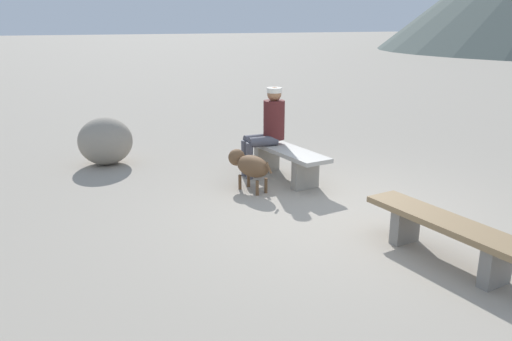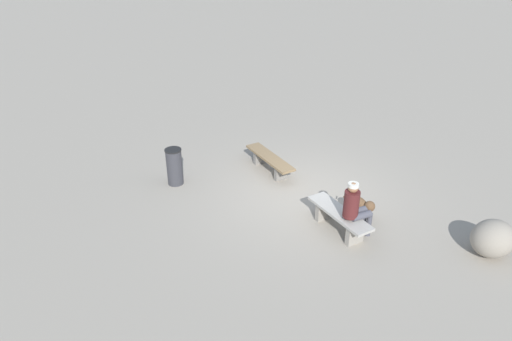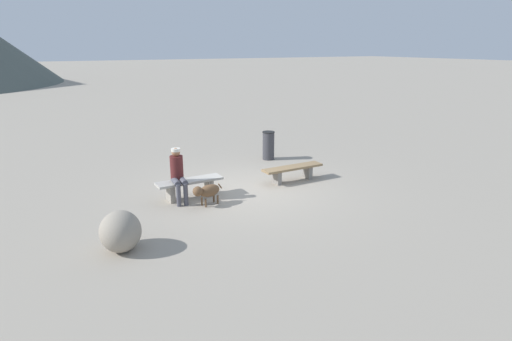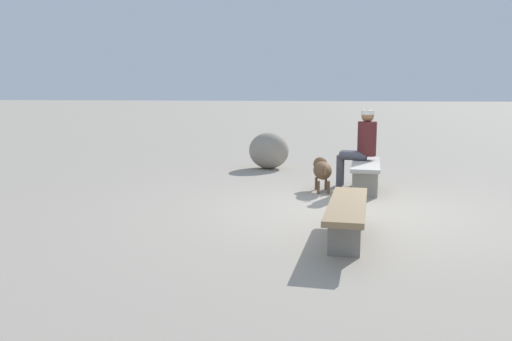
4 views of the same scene
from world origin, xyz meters
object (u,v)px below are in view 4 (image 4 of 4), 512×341
object	(u,v)px
bench_right	(366,171)
seated_person	(361,143)
boulder	(269,151)
bench_left	(347,213)
dog	(322,169)

from	to	relation	value
bench_right	seated_person	size ratio (longest dim) A/B	1.27
boulder	bench_left	bearing A→B (deg)	-158.99
bench_left	boulder	xyz separation A→B (m)	(5.19, 1.99, 0.07)
dog	boulder	world-z (taller)	boulder
bench_right	dog	size ratio (longest dim) A/B	2.06
dog	boulder	xyz separation A→B (m)	(2.33, 1.40, 0.03)
boulder	dog	bearing A→B (deg)	-148.97
bench_right	bench_left	bearing A→B (deg)	177.19
bench_right	seated_person	bearing A→B (deg)	16.47
bench_left	boulder	distance (m)	5.56
bench_left	bench_right	bearing A→B (deg)	-2.81
seated_person	bench_left	bearing A→B (deg)	-174.74
bench_left	dog	size ratio (longest dim) A/B	2.24
bench_left	boulder	world-z (taller)	boulder
bench_left	dog	bearing A→B (deg)	11.01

